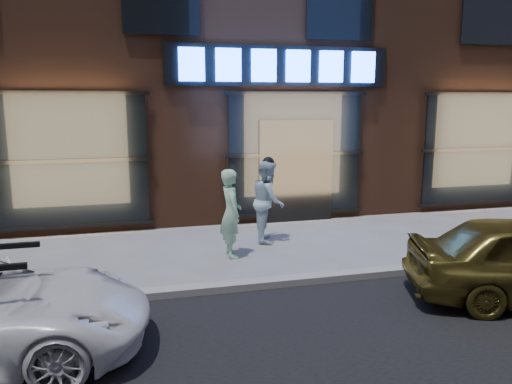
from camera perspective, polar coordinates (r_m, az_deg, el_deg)
ground at (r=8.53m, az=13.14°, el=-9.40°), size 90.00×90.00×0.00m
curb at (r=8.51m, az=13.15°, el=-9.02°), size 60.00×0.25×0.12m
storefront_building at (r=15.70m, az=-0.29°, el=18.94°), size 30.20×8.28×10.30m
man_bowtie at (r=9.14m, az=-2.88°, el=-2.44°), size 0.42×0.62×1.63m
man_cap at (r=10.16m, az=1.39°, el=-1.01°), size 0.78×0.92×1.66m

